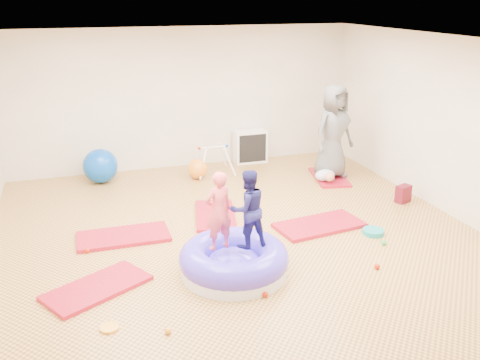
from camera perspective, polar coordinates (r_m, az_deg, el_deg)
name	(u,v)px	position (r m, az deg, el deg)	size (l,w,h in m)	color
room	(247,152)	(7.12, 0.75, 3.04)	(7.01, 8.01, 2.81)	gold
gym_mat_front_left	(97,288)	(6.82, -15.00, -11.05)	(1.24, 0.62, 0.05)	red
gym_mat_mid_left	(123,237)	(8.05, -12.35, -5.91)	(1.33, 0.66, 0.06)	red
gym_mat_center_back	(215,215)	(8.61, -2.67, -3.76)	(1.22, 0.61, 0.05)	red
gym_mat_right	(319,225)	(8.32, 8.46, -4.78)	(1.34, 0.67, 0.06)	red
gym_mat_rear_right	(329,177)	(10.50, 9.51, 0.30)	(1.14, 0.57, 0.05)	red
inflatable_cushion	(234,261)	(6.88, -0.66, -8.65)	(1.40, 1.40, 0.44)	white
child_pink	(218,207)	(6.56, -2.32, -2.91)	(0.37, 0.24, 1.02)	#F05059
child_navy	(248,205)	(6.63, 0.82, -2.70)	(0.49, 0.38, 1.01)	navy
adult_caregiver	(333,132)	(10.24, 9.93, 5.10)	(0.87, 0.56, 1.77)	#575757
infant	(326,175)	(10.15, 9.14, 0.48)	(0.39, 0.39, 0.23)	silver
ball_pit_balls	(250,274)	(6.87, 1.02, -9.97)	(4.11, 2.25, 0.07)	#BC1E05
exercise_ball_blue	(100,166)	(10.38, -14.67, 1.46)	(0.65, 0.65, 0.65)	#0746B5
exercise_ball_orange	(198,169)	(10.33, -4.54, 1.20)	(0.39, 0.39, 0.39)	orange
infant_play_gym	(213,156)	(10.52, -2.88, 2.62)	(0.74, 0.71, 0.57)	white
cube_shelf	(250,146)	(11.29, 1.10, 3.60)	(0.68, 0.34, 0.68)	white
balance_disc	(373,232)	(8.24, 14.02, -5.38)	(0.32, 0.32, 0.07)	teal
backpack	(403,194)	(9.56, 17.02, -1.42)	(0.26, 0.16, 0.30)	#A7162F
yellow_toy	(109,328)	(6.08, -13.76, -15.07)	(0.20, 0.20, 0.03)	#FEA423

